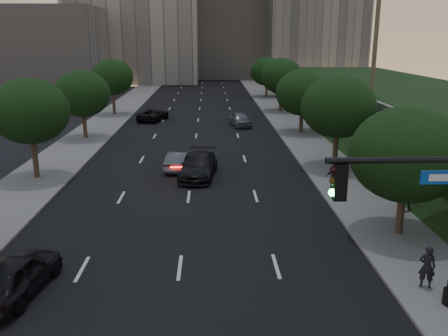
{
  "coord_description": "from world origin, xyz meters",
  "views": [
    {
      "loc": [
        1.27,
        -12.79,
        9.22
      ],
      "look_at": [
        1.91,
        7.45,
        3.6
      ],
      "focal_mm": 38.0,
      "sensor_mm": 36.0,
      "label": 1
    }
  ],
  "objects_px": {
    "pedestrian_c": "(334,177)",
    "sedan_mid_left": "(179,161)",
    "sedan_near_left": "(15,275)",
    "pedestrian_b": "(404,194)",
    "sedan_far_left": "(153,115)",
    "sedan_near_right": "(199,166)",
    "sedan_far_right": "(240,119)",
    "pedestrian_a": "(427,267)"
  },
  "relations": [
    {
      "from": "pedestrian_c",
      "to": "sedan_mid_left",
      "type": "bearing_deg",
      "value": -14.05
    },
    {
      "from": "sedan_near_left",
      "to": "pedestrian_b",
      "type": "xyz_separation_m",
      "value": [
        17.61,
        7.95,
        0.3
      ]
    },
    {
      "from": "sedan_far_left",
      "to": "sedan_near_right",
      "type": "height_order",
      "value": "sedan_near_right"
    },
    {
      "from": "sedan_mid_left",
      "to": "pedestrian_b",
      "type": "xyz_separation_m",
      "value": [
        12.65,
        -9.07,
        0.42
      ]
    },
    {
      "from": "sedan_far_left",
      "to": "sedan_far_right",
      "type": "distance_m",
      "value": 10.34
    },
    {
      "from": "sedan_mid_left",
      "to": "sedan_near_right",
      "type": "height_order",
      "value": "sedan_near_right"
    },
    {
      "from": "pedestrian_a",
      "to": "pedestrian_b",
      "type": "distance_m",
      "value": 8.46
    },
    {
      "from": "sedan_far_right",
      "to": "pedestrian_a",
      "type": "bearing_deg",
      "value": -90.6
    },
    {
      "from": "sedan_far_right",
      "to": "pedestrian_b",
      "type": "xyz_separation_m",
      "value": [
        7.16,
        -26.1,
        0.34
      ]
    },
    {
      "from": "pedestrian_c",
      "to": "pedestrian_a",
      "type": "bearing_deg",
      "value": 106.71
    },
    {
      "from": "sedan_near_left",
      "to": "sedan_far_right",
      "type": "height_order",
      "value": "sedan_near_left"
    },
    {
      "from": "pedestrian_a",
      "to": "pedestrian_b",
      "type": "bearing_deg",
      "value": -88.04
    },
    {
      "from": "sedan_near_right",
      "to": "pedestrian_c",
      "type": "height_order",
      "value": "pedestrian_c"
    },
    {
      "from": "sedan_mid_left",
      "to": "sedan_far_right",
      "type": "xyz_separation_m",
      "value": [
        5.5,
        17.03,
        0.08
      ]
    },
    {
      "from": "sedan_mid_left",
      "to": "sedan_far_right",
      "type": "relative_size",
      "value": 0.92
    },
    {
      "from": "sedan_mid_left",
      "to": "sedan_near_left",
      "type": "bearing_deg",
      "value": 81.88
    },
    {
      "from": "pedestrian_a",
      "to": "pedestrian_b",
      "type": "xyz_separation_m",
      "value": [
        2.39,
        8.12,
        0.11
      ]
    },
    {
      "from": "sedan_far_right",
      "to": "pedestrian_c",
      "type": "xyz_separation_m",
      "value": [
        4.32,
        -22.38,
        0.17
      ]
    },
    {
      "from": "sedan_near_right",
      "to": "pedestrian_a",
      "type": "bearing_deg",
      "value": -52.51
    },
    {
      "from": "sedan_far_right",
      "to": "pedestrian_a",
      "type": "relative_size",
      "value": 2.66
    },
    {
      "from": "sedan_near_right",
      "to": "sedan_far_right",
      "type": "relative_size",
      "value": 1.23
    },
    {
      "from": "sedan_far_right",
      "to": "sedan_mid_left",
      "type": "bearing_deg",
      "value": -116.41
    },
    {
      "from": "sedan_far_right",
      "to": "pedestrian_a",
      "type": "distance_m",
      "value": 34.55
    },
    {
      "from": "sedan_near_left",
      "to": "sedan_mid_left",
      "type": "distance_m",
      "value": 17.72
    },
    {
      "from": "sedan_mid_left",
      "to": "sedan_far_left",
      "type": "height_order",
      "value": "sedan_far_left"
    },
    {
      "from": "sedan_near_right",
      "to": "pedestrian_a",
      "type": "distance_m",
      "value": 17.61
    },
    {
      "from": "sedan_near_right",
      "to": "sedan_far_right",
      "type": "bearing_deg",
      "value": 85.44
    },
    {
      "from": "sedan_near_right",
      "to": "pedestrian_a",
      "type": "height_order",
      "value": "pedestrian_a"
    },
    {
      "from": "sedan_mid_left",
      "to": "sedan_far_right",
      "type": "bearing_deg",
      "value": -99.75
    },
    {
      "from": "sedan_mid_left",
      "to": "pedestrian_a",
      "type": "relative_size",
      "value": 2.44
    },
    {
      "from": "sedan_mid_left",
      "to": "sedan_near_right",
      "type": "xyz_separation_m",
      "value": [
        1.45,
        -1.94,
        0.12
      ]
    },
    {
      "from": "sedan_near_left",
      "to": "sedan_far_right",
      "type": "relative_size",
      "value": 1.05
    },
    {
      "from": "sedan_far_right",
      "to": "pedestrian_c",
      "type": "relative_size",
      "value": 2.85
    },
    {
      "from": "pedestrian_a",
      "to": "sedan_near_right",
      "type": "bearing_deg",
      "value": -41.63
    },
    {
      "from": "sedan_far_left",
      "to": "sedan_near_left",
      "type": "bearing_deg",
      "value": 104.44
    },
    {
      "from": "sedan_mid_left",
      "to": "pedestrian_b",
      "type": "bearing_deg",
      "value": 152.5
    },
    {
      "from": "sedan_far_right",
      "to": "sedan_near_left",
      "type": "bearing_deg",
      "value": -115.6
    },
    {
      "from": "sedan_near_right",
      "to": "sedan_far_right",
      "type": "height_order",
      "value": "sedan_near_right"
    },
    {
      "from": "sedan_far_right",
      "to": "pedestrian_b",
      "type": "distance_m",
      "value": 27.06
    },
    {
      "from": "sedan_far_right",
      "to": "pedestrian_c",
      "type": "height_order",
      "value": "pedestrian_c"
    },
    {
      "from": "sedan_mid_left",
      "to": "sedan_far_left",
      "type": "relative_size",
      "value": 0.8
    },
    {
      "from": "sedan_near_left",
      "to": "sedan_near_right",
      "type": "bearing_deg",
      "value": -104.87
    }
  ]
}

